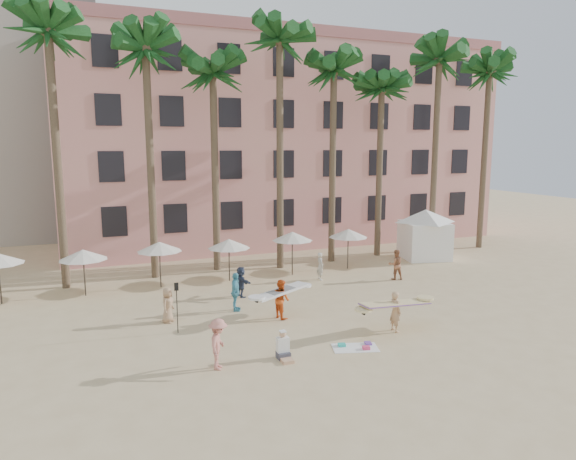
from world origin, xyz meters
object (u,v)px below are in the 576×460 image
(pink_hotel, at_px, (276,145))
(carrier_white, at_px, (281,298))
(cabana, at_px, (425,230))
(carrier_yellow, at_px, (395,309))

(pink_hotel, height_order, carrier_white, pink_hotel)
(cabana, distance_m, carrier_yellow, 15.44)
(pink_hotel, xyz_separation_m, carrier_white, (-7.51, -20.83, -7.02))
(pink_hotel, xyz_separation_m, carrier_yellow, (-3.55, -24.29, -6.99))
(cabana, bearing_deg, pink_hotel, 117.34)
(carrier_yellow, xyz_separation_m, carrier_white, (-3.96, 3.46, -0.04))
(pink_hotel, distance_m, carrier_yellow, 25.52)
(pink_hotel, xyz_separation_m, cabana, (6.54, -12.65, -5.93))
(carrier_yellow, bearing_deg, carrier_white, 138.85)
(cabana, height_order, carrier_yellow, cabana)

